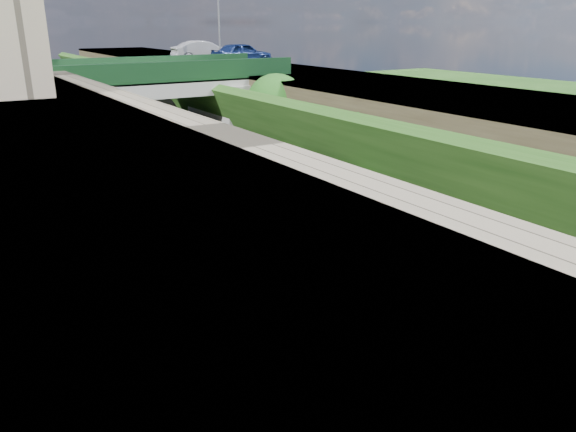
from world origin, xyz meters
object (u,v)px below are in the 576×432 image
at_px(car_blue, 242,54).
at_px(tender, 223,179).
at_px(road_bridge, 161,112).
at_px(lamppost, 219,19).
at_px(car_silver, 204,51).
at_px(locomotive, 301,212).
at_px(tree, 276,107).

height_order(car_blue, tender, car_blue).
xyz_separation_m(road_bridge, lamppost, (7.87, 7.72, 5.49)).
bearing_deg(car_blue, car_silver, 5.71).
height_order(car_silver, locomotive, car_silver).
height_order(car_blue, locomotive, car_blue).
bearing_deg(car_silver, road_bridge, 148.33).
height_order(tree, locomotive, tree).
distance_m(tree, tender, 6.10).
distance_m(car_silver, locomotive, 26.76).
distance_m(tree, lamppost, 14.40).
relative_size(road_bridge, lamppost, 2.67).
bearing_deg(tree, car_blue, 71.87).
distance_m(road_bridge, lamppost, 12.31).
relative_size(car_blue, car_silver, 0.95).
height_order(tree, lamppost, lamppost).
bearing_deg(tender, road_bridge, 91.85).
height_order(road_bridge, car_silver, car_silver).
bearing_deg(tree, lamppost, 77.64).
height_order(locomotive, tender, locomotive).
relative_size(tree, lamppost, 1.10).
xyz_separation_m(road_bridge, car_silver, (7.43, 9.96, 3.01)).
bearing_deg(road_bridge, car_silver, 53.29).
distance_m(road_bridge, tender, 8.30).
distance_m(tree, locomotive, 11.20).
xyz_separation_m(locomotive, tender, (-0.00, 7.36, -0.27)).
xyz_separation_m(tree, locomotive, (-4.71, -9.78, -2.75)).
distance_m(lamppost, tender, 19.13).
relative_size(lamppost, locomotive, 0.59).
relative_size(car_blue, tender, 0.80).
height_order(car_blue, car_silver, car_silver).
relative_size(tree, tender, 1.10).
relative_size(lamppost, tender, 1.00).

